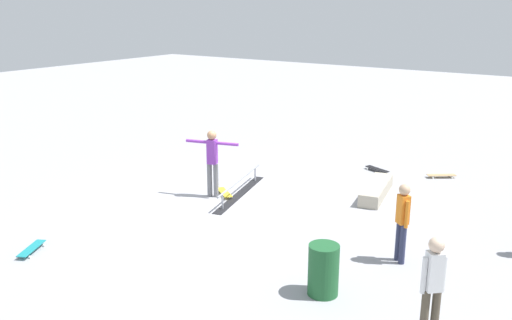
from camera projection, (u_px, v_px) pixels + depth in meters
ground_plane at (240, 199)px, 13.79m from camera, size 60.00×60.00×0.00m
grind_rail at (240, 188)px, 14.10m from camera, size 3.01×1.00×0.42m
skate_ledge at (376, 190)px, 13.97m from camera, size 2.09×0.87×0.33m
skater_main at (212, 159)px, 13.72m from camera, size 0.46×1.36×1.73m
skateboard_main at (224, 192)px, 14.06m from camera, size 0.62×0.77×0.09m
bystander_orange_shirt at (402, 219)px, 10.20m from camera, size 0.28×0.31×1.56m
bystander_white_shirt at (433, 284)px, 7.74m from camera, size 0.31×0.32×1.64m
loose_skateboard_natural at (441, 175)px, 15.47m from camera, size 0.63×0.76×0.09m
loose_skateboard_black at (377, 169)px, 16.04m from camera, size 0.48×0.82×0.09m
loose_skateboard_teal at (31, 249)px, 10.83m from camera, size 0.80×0.54×0.09m
trash_bin at (323, 270)px, 9.16m from camera, size 0.52×0.52×0.89m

